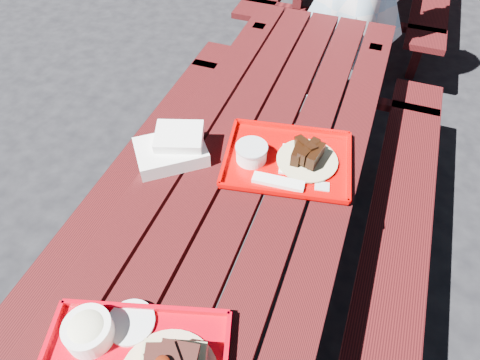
{
  "coord_description": "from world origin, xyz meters",
  "views": [
    {
      "loc": [
        0.32,
        -1.03,
        1.86
      ],
      "look_at": [
        0.0,
        -0.15,
        0.82
      ],
      "focal_mm": 32.0,
      "sensor_mm": 36.0,
      "label": 1
    }
  ],
  "objects": [
    {
      "name": "white_cloth",
      "position": [
        -0.29,
        -0.06,
        0.79
      ],
      "size": [
        0.3,
        0.29,
        0.1
      ],
      "color": "white",
      "rests_on": "picnic_table_near"
    },
    {
      "name": "far_tray",
      "position": [
        0.1,
        0.04,
        0.77
      ],
      "size": [
        0.5,
        0.42,
        0.08
      ],
      "color": "#C90000",
      "rests_on": "picnic_table_near"
    },
    {
      "name": "picnic_table_near",
      "position": [
        -0.0,
        0.0,
        0.56
      ],
      "size": [
        1.41,
        2.4,
        0.75
      ],
      "color": "#3C0B0C",
      "rests_on": "ground"
    },
    {
      "name": "ground",
      "position": [
        0.0,
        0.0,
        0.0
      ],
      "size": [
        60.0,
        60.0,
        0.0
      ],
      "primitive_type": "plane",
      "color": "black",
      "rests_on": "ground"
    }
  ]
}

